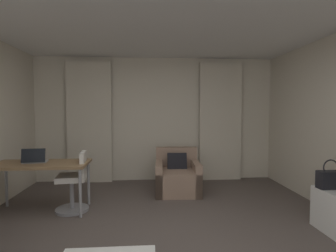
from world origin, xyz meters
The scene contains 8 objects.
wall_window centered at (0.00, 3.03, 1.30)m, with size 5.12×0.06×2.60m.
curtain_left_panel centered at (-1.38, 2.90, 1.25)m, with size 0.90×0.06×2.50m.
curtain_right_panel centered at (1.38, 2.90, 1.25)m, with size 0.90×0.06×2.50m.
armchair centered at (0.36, 2.10, 0.27)m, with size 0.83×0.88×0.78m.
desk centered at (-1.74, 1.29, 0.67)m, with size 1.35×0.64×0.73m.
desk_chair centered at (-1.27, 1.29, 0.39)m, with size 0.48×0.48×0.88m.
laptop centered at (-1.83, 1.30, 0.77)m, with size 0.35×0.29×0.22m.
handbag_primary centered at (2.09, 0.41, 0.64)m, with size 0.30×0.14×0.37m.
Camera 1 is at (-0.19, -2.73, 1.49)m, focal length 28.75 mm.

